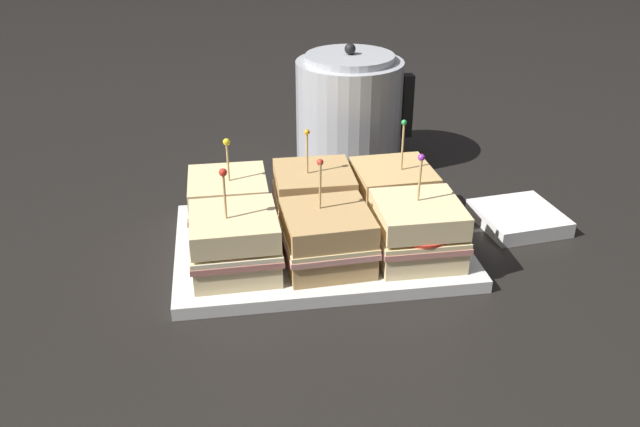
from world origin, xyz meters
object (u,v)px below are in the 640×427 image
sandwich_front_left (235,243)px  sandwich_back_right (393,192)px  sandwich_front_right (417,231)px  napkin_stack (518,218)px  sandwich_back_center (313,196)px  sandwich_front_center (328,238)px  sandwich_back_left (228,202)px  kettle_steel (349,111)px  serving_platter (320,245)px

sandwich_front_left → sandwich_back_right: sandwich_back_right is taller
sandwich_front_right → napkin_stack: (0.20, 0.10, -0.05)m
sandwich_back_center → sandwich_front_left: bearing=-134.7°
sandwich_front_left → sandwich_front_center: (0.13, -0.00, -0.00)m
sandwich_front_right → sandwich_front_left: bearing=179.2°
sandwich_back_left → kettle_steel: 0.35m
sandwich_back_right → sandwich_front_center: bearing=-133.8°
serving_platter → napkin_stack: size_ratio=3.07×
kettle_steel → sandwich_front_left: bearing=-120.8°
sandwich_back_left → sandwich_front_right: bearing=-27.4°
sandwich_front_center → sandwich_back_center: bearing=91.0°
sandwich_front_center → kettle_steel: kettle_steel is taller
sandwich_back_center → sandwich_back_right: sandwich_back_right is taller
serving_platter → kettle_steel: size_ratio=1.84×
sandwich_back_left → serving_platter: bearing=-26.8°
sandwich_front_right → sandwich_back_left: sandwich_front_right is taller
sandwich_front_right → napkin_stack: bearing=26.9°
napkin_stack → sandwich_front_right: bearing=-153.1°
napkin_stack → sandwich_front_left: bearing=-167.9°
kettle_steel → napkin_stack: kettle_steel is taller
sandwich_front_center → napkin_stack: sandwich_front_center is taller
sandwich_back_center → kettle_steel: (0.10, 0.26, 0.04)m
sandwich_front_left → sandwich_back_left: 0.13m
sandwich_front_center → kettle_steel: size_ratio=0.67×
sandwich_back_left → sandwich_front_left: bearing=-88.0°
sandwich_back_center → sandwich_back_right: size_ratio=0.96×
sandwich_front_left → sandwich_back_left: bearing=92.0°
sandwich_front_center → sandwich_back_left: size_ratio=1.05×
kettle_steel → sandwich_front_center: bearing=-104.9°
serving_platter → sandwich_back_left: 0.15m
sandwich_front_right → serving_platter: bearing=152.0°
sandwich_back_right → kettle_steel: (-0.02, 0.26, 0.04)m
kettle_steel → napkin_stack: (0.22, -0.29, -0.09)m
sandwich_back_center → sandwich_back_left: bearing=178.3°
sandwich_back_center → kettle_steel: size_ratio=0.67×
sandwich_front_center → sandwich_back_right: (0.12, 0.13, -0.00)m
serving_platter → kettle_steel: 0.35m
sandwich_back_left → kettle_steel: kettle_steel is taller
sandwich_front_right → kettle_steel: 0.39m
sandwich_front_center → sandwich_back_center: size_ratio=1.00×
sandwich_front_left → sandwich_front_center: sandwich_front_left is taller
sandwich_back_right → sandwich_front_left: bearing=-153.1°
sandwich_front_left → sandwich_back_left: sandwich_front_left is taller
sandwich_front_center → sandwich_back_center: 0.13m
sandwich_front_left → sandwich_front_right: bearing=-0.8°
sandwich_back_left → sandwich_front_center: bearing=-45.0°
sandwich_back_right → sandwich_back_center: bearing=-179.4°
sandwich_back_right → sandwich_front_right: bearing=-89.1°
sandwich_front_left → sandwich_front_right: size_ratio=1.01×
sandwich_back_right → napkin_stack: sandwich_back_right is taller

